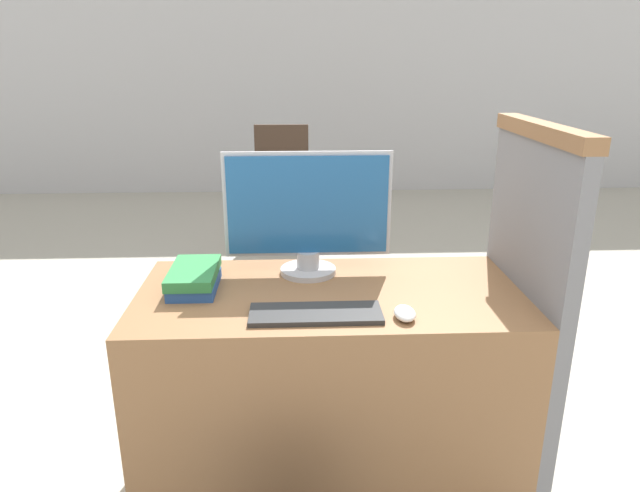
% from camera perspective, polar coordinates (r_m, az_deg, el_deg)
% --- Properties ---
extents(wall_back, '(12.00, 0.06, 2.80)m').
position_cam_1_polar(wall_back, '(6.54, -1.69, 17.63)').
color(wall_back, silver).
rests_on(wall_back, ground_plane).
extents(desk, '(1.29, 0.64, 0.75)m').
position_cam_1_polar(desk, '(2.10, 0.91, -13.99)').
color(desk, '#8C603D').
rests_on(desk, ground_plane).
extents(carrel_divider, '(0.07, 0.66, 1.30)m').
position_cam_1_polar(carrel_divider, '(2.12, 19.52, -6.10)').
color(carrel_divider, slate).
rests_on(carrel_divider, ground_plane).
extents(monitor, '(0.59, 0.20, 0.44)m').
position_cam_1_polar(monitor, '(2.01, -1.23, 3.28)').
color(monitor, '#B7B7BC').
rests_on(monitor, desk).
extents(keyboard, '(0.40, 0.15, 0.02)m').
position_cam_1_polar(keyboard, '(1.75, -0.43, -6.78)').
color(keyboard, '#2D2D2D').
rests_on(keyboard, desk).
extents(mouse, '(0.06, 0.10, 0.03)m').
position_cam_1_polar(mouse, '(1.75, 8.48, -6.66)').
color(mouse, white).
rests_on(mouse, desk).
extents(book_stack, '(0.16, 0.28, 0.07)m').
position_cam_1_polar(book_stack, '(1.98, -12.48, -3.14)').
color(book_stack, '#285199').
rests_on(book_stack, desk).
extents(far_chair, '(0.44, 0.44, 0.97)m').
position_cam_1_polar(far_chair, '(4.69, -3.82, 6.43)').
color(far_chair, '#38281E').
rests_on(far_chair, ground_plane).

